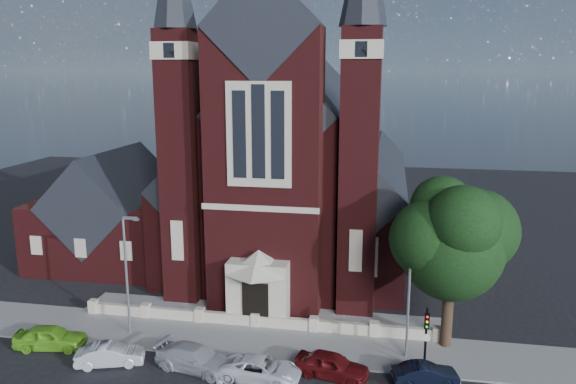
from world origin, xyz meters
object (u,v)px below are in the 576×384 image
Objects in this scene: traffic_signal at (426,332)px; car_dark_red at (332,365)px; street_lamp_right at (411,287)px; car_navy at (426,374)px; street_lamp_left at (127,268)px; car_lime_van at (50,337)px; street_tree at (454,243)px; car_silver_a at (110,355)px; church at (296,169)px; car_silver_b at (196,358)px; parish_hall at (115,217)px; car_white_suv at (261,369)px.

traffic_signal is 0.94× the size of car_dark_red.
car_navy is (0.92, -2.76, -3.99)m from street_lamp_right.
street_lamp_left is at bearing 69.11° from car_navy.
street_tree is at bearing -89.44° from car_lime_van.
street_lamp_right is at bearing 0.00° from street_lamp_left.
car_silver_a is 13.15m from car_dark_red.
church is 21.38m from street_tree.
street_tree is 10.33m from car_dark_red.
car_silver_b reaches higher than car_silver_a.
parish_hall reaches higher than traffic_signal.
street_lamp_right reaches higher than car_white_suv.
car_navy is at bearing -78.70° from car_white_suv.
car_silver_b is at bearing -104.54° from car_lime_van.
traffic_signal is at bearing -67.49° from car_silver_b.
car_white_suv is at bearing -85.35° from church.
car_white_suv is (1.86, -22.88, -7.54)m from church.
street_lamp_left is 5.64m from car_silver_a.
street_tree is at bearing 4.76° from street_lamp_left.
car_silver_b is (13.87, -17.59, -3.29)m from parish_hall.
street_tree is 2.70× the size of car_silver_a.
church is at bearing 17.16° from parish_hall.
car_silver_b is 1.17× the size of car_dark_red.
car_navy is (5.22, 0.17, -0.12)m from car_dark_red.
car_lime_van is at bearing -169.71° from street_tree.
street_tree is 2.44× the size of car_lime_van.
parish_hall reaches higher than car_white_suv.
car_white_suv is (-9.14, -2.37, -1.94)m from traffic_signal.
church is 23.82m from car_dark_red.
car_navy is (9.15, 1.18, -0.03)m from car_white_suv.
church is 23.94m from traffic_signal.
church is 24.17m from car_white_suv.
car_white_suv is at bearing 117.25° from car_dark_red.
parish_hall reaches higher than car_navy.
street_tree is 2.15× the size of car_silver_b.
car_dark_red is (-4.30, -2.93, -3.87)m from street_lamp_right.
car_silver_a is 0.80× the size of car_silver_b.
parish_hall is at bearing 64.90° from car_dark_red.
car_lime_van is 1.11× the size of car_silver_a.
church is 7.55× the size of car_white_suv.
car_dark_red is (-5.21, -1.35, -1.86)m from traffic_signal.
traffic_signal is at bearing -12.14° from car_navy.
car_dark_red is at bearing -12.05° from street_lamp_left.
car_dark_red is at bearing 79.23° from car_navy.
street_lamp_right is (-2.51, -1.71, -2.36)m from street_tree.
car_silver_b is (-13.13, -2.02, -1.86)m from traffic_signal.
church reaches higher than car_silver_a.
street_lamp_left is at bearing 180.00° from street_lamp_right.
parish_hall is 3.05× the size of traffic_signal.
street_lamp_left is 2.04× the size of car_silver_a.
street_lamp_right is 1.90× the size of car_dark_red.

